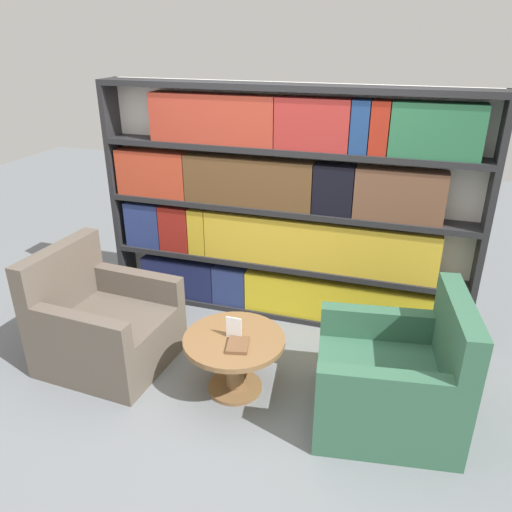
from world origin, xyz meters
name	(u,v)px	position (x,y,z in m)	size (l,w,h in m)	color
ground_plane	(237,396)	(0.00, 0.00, 0.00)	(14.00, 14.00, 0.00)	slate
bookshelf	(283,211)	(-0.01, 1.28, 1.04)	(3.35, 0.30, 2.12)	silver
armchair_left	(103,327)	(-1.18, 0.11, 0.31)	(0.99, 0.93, 0.96)	brown
armchair_right	(393,382)	(1.10, 0.11, 0.31)	(1.06, 1.00, 0.96)	#336047
coffee_table	(234,353)	(-0.04, 0.08, 0.33)	(0.75, 0.75, 0.46)	brown
table_sign	(234,329)	(-0.04, 0.08, 0.53)	(0.12, 0.06, 0.17)	black
stray_book	(238,345)	(0.02, -0.02, 0.47)	(0.19, 0.23, 0.03)	brown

